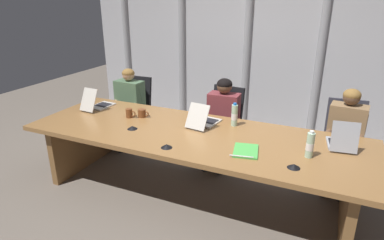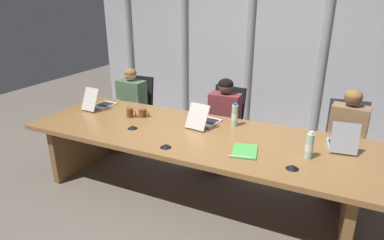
% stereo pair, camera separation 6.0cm
% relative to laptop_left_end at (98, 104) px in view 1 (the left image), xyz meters
% --- Properties ---
extents(ground_plane, '(11.21, 11.21, 0.00)m').
position_rel_laptop_left_end_xyz_m(ground_plane, '(1.44, -0.24, -0.79)').
color(ground_plane, '#6B6056').
extents(conference_table, '(3.59, 1.20, 0.74)m').
position_rel_laptop_left_end_xyz_m(conference_table, '(1.44, -0.24, -0.20)').
color(conference_table, olive).
rests_on(conference_table, ground_plane).
extents(curtain_backdrop, '(5.61, 0.17, 3.07)m').
position_rel_laptop_left_end_xyz_m(curtain_backdrop, '(1.44, 1.96, 0.74)').
color(curtain_backdrop, '#B2B2B7').
rests_on(curtain_backdrop, ground_plane).
extents(laptop_left_end, '(0.24, 0.45, 0.28)m').
position_rel_laptop_left_end_xyz_m(laptop_left_end, '(0.00, 0.00, 0.00)').
color(laptop_left_end, beige).
rests_on(laptop_left_end, conference_table).
extents(laptop_left_mid, '(0.29, 0.46, 0.27)m').
position_rel_laptop_left_end_xyz_m(laptop_left_mid, '(1.46, 0.02, -0.00)').
color(laptop_left_mid, beige).
rests_on(laptop_left_mid, conference_table).
extents(laptop_center, '(0.28, 0.39, 0.30)m').
position_rel_laptop_left_end_xyz_m(laptop_center, '(2.86, 0.01, 0.00)').
color(laptop_center, '#A8ADB7').
rests_on(laptop_center, conference_table).
extents(office_chair_left_end, '(0.60, 0.60, 0.95)m').
position_rel_laptop_left_end_xyz_m(office_chair_left_end, '(-0.00, 0.76, -0.44)').
color(office_chair_left_end, black).
rests_on(office_chair_left_end, ground_plane).
extents(office_chair_left_mid, '(0.60, 0.60, 0.95)m').
position_rel_laptop_left_end_xyz_m(office_chair_left_mid, '(1.42, 0.76, -0.44)').
color(office_chair_left_mid, black).
rests_on(office_chair_left_mid, ground_plane).
extents(office_chair_center, '(0.60, 0.60, 0.96)m').
position_rel_laptop_left_end_xyz_m(office_chair_center, '(2.91, 0.76, -0.44)').
color(office_chair_center, '#2D2D38').
rests_on(office_chair_center, ground_plane).
extents(person_left_end, '(0.44, 0.56, 1.12)m').
position_rel_laptop_left_end_xyz_m(person_left_end, '(0.00, 0.60, -0.17)').
color(person_left_end, '#4C6B4C').
rests_on(person_left_end, ground_plane).
extents(person_left_mid, '(0.41, 0.55, 1.12)m').
position_rel_laptop_left_end_xyz_m(person_left_mid, '(1.46, 0.60, -0.16)').
color(person_left_mid, brown).
rests_on(person_left_mid, ground_plane).
extents(person_center, '(0.43, 0.57, 1.15)m').
position_rel_laptop_left_end_xyz_m(person_center, '(2.90, 0.60, -0.15)').
color(person_center, olive).
rests_on(person_center, ground_plane).
extents(water_bottle_primary, '(0.07, 0.07, 0.25)m').
position_rel_laptop_left_end_xyz_m(water_bottle_primary, '(2.60, -0.32, 0.06)').
color(water_bottle_primary, '#ADD1B2').
rests_on(water_bottle_primary, conference_table).
extents(water_bottle_secondary, '(0.07, 0.07, 0.26)m').
position_rel_laptop_left_end_xyz_m(water_bottle_secondary, '(1.77, 0.13, 0.06)').
color(water_bottle_secondary, '#ADD1B2').
rests_on(water_bottle_secondary, conference_table).
extents(coffee_mug_near, '(0.14, 0.09, 0.09)m').
position_rel_laptop_left_end_xyz_m(coffee_mug_near, '(0.69, -0.05, -0.01)').
color(coffee_mug_near, brown).
rests_on(coffee_mug_near, conference_table).
extents(coffee_mug_far, '(0.13, 0.08, 0.11)m').
position_rel_laptop_left_end_xyz_m(coffee_mug_far, '(0.57, -0.12, -0.00)').
color(coffee_mug_far, brown).
rests_on(coffee_mug_far, conference_table).
extents(conference_mic_left_side, '(0.11, 0.11, 0.03)m').
position_rel_laptop_left_end_xyz_m(conference_mic_left_side, '(1.36, -0.67, -0.04)').
color(conference_mic_left_side, black).
rests_on(conference_mic_left_side, conference_table).
extents(conference_mic_middle, '(0.11, 0.11, 0.03)m').
position_rel_laptop_left_end_xyz_m(conference_mic_middle, '(0.80, -0.41, -0.04)').
color(conference_mic_middle, black).
rests_on(conference_mic_middle, conference_table).
extents(conference_mic_right_side, '(0.11, 0.11, 0.03)m').
position_rel_laptop_left_end_xyz_m(conference_mic_right_side, '(2.51, -0.58, -0.04)').
color(conference_mic_right_side, black).
rests_on(conference_mic_right_side, conference_table).
extents(spiral_notepad, '(0.28, 0.34, 0.03)m').
position_rel_laptop_left_end_xyz_m(spiral_notepad, '(2.06, -0.45, -0.05)').
color(spiral_notepad, '#4CB74C').
rests_on(spiral_notepad, conference_table).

